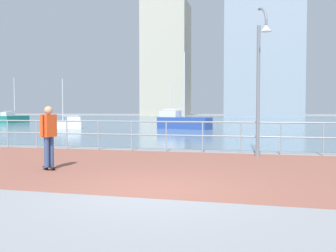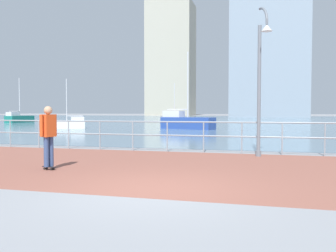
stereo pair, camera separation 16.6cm
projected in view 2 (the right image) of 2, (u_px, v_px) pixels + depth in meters
The scene contains 12 objects.
ground at pixel (245, 123), 45.81m from camera, with size 220.00×220.00×0.00m, color gray.
brick_paving at pixel (183, 167), 10.00m from camera, with size 28.00×7.22×0.01m, color #935647.
harbor_water at pixel (248, 120), 56.99m from camera, with size 180.00×88.00×0.00m, color slate.
waterfront_railing at pixel (204, 131), 13.45m from camera, with size 25.25×0.06×1.17m.
lamppost at pixel (261, 74), 12.11m from camera, with size 0.50×0.77×5.05m.
skateboarder at pixel (48, 132), 9.55m from camera, with size 0.41×0.55×1.69m.
sailboat_yellow at pixel (68, 124), 31.26m from camera, with size 3.15×2.23×4.29m.
sailboat_blue at pixel (186, 122), 30.75m from camera, with size 4.85×2.82×6.51m.
sailboat_gray at pixel (174, 119), 45.82m from camera, with size 2.33×3.73×5.02m.
sailboat_navy at pixel (19, 118), 46.60m from camera, with size 1.57×4.17×5.74m.
tower_beige at pixel (171, 59), 111.30m from camera, with size 13.64×11.32×36.23m.
tower_concrete at pixel (269, 36), 84.60m from camera, with size 17.30×14.01×39.40m.
Camera 2 is at (2.10, -6.77, 1.58)m, focal length 38.68 mm.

